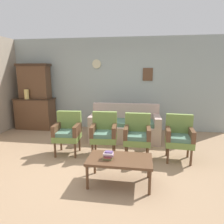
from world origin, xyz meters
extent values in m
plane|color=#997A5B|center=(0.00, 0.00, 0.00)|extent=(7.68, 7.68, 0.00)
cube|color=#939E99|center=(0.00, 2.63, 1.35)|extent=(6.40, 0.06, 2.70)
cube|color=brown|center=(0.90, 2.58, 1.65)|extent=(0.28, 0.02, 0.36)
cylinder|color=beige|center=(-0.60, 2.58, 1.95)|extent=(0.26, 0.03, 0.26)
cube|color=brown|center=(-2.48, 2.25, 0.45)|extent=(1.10, 0.52, 0.90)
cube|color=#342115|center=(-2.48, 2.25, 0.92)|extent=(1.16, 0.55, 0.03)
cube|color=brown|center=(-2.48, 2.33, 1.41)|extent=(0.90, 0.36, 0.95)
cube|color=#342115|center=(-2.48, 2.33, 1.92)|extent=(0.99, 0.38, 0.08)
cylinder|color=tan|center=(-2.61, 2.08, 1.07)|extent=(0.14, 0.14, 0.29)
cube|color=tan|center=(0.34, 1.57, 0.21)|extent=(1.77, 0.85, 0.42)
cube|color=tan|center=(0.34, 1.89, 0.66)|extent=(1.75, 0.21, 0.48)
cube|color=tan|center=(1.14, 1.59, 0.54)|extent=(0.18, 0.80, 0.24)
cube|color=tan|center=(-0.45, 1.55, 0.54)|extent=(0.18, 0.80, 0.24)
cube|color=#4C705B|center=(0.85, 1.55, 0.47)|extent=(0.47, 0.57, 0.10)
cube|color=#4C705B|center=(0.34, 1.53, 0.47)|extent=(0.47, 0.57, 0.10)
cube|color=#4C705B|center=(-0.16, 1.52, 0.47)|extent=(0.47, 0.57, 0.10)
cube|color=olive|center=(-0.78, 0.50, 0.38)|extent=(0.55, 0.52, 0.12)
cube|color=#4C705B|center=(-0.78, 0.48, 0.47)|extent=(0.47, 0.44, 0.10)
cube|color=olive|center=(-0.80, 0.70, 0.67)|extent=(0.53, 0.14, 0.46)
cube|color=brown|center=(-0.56, 0.51, 0.55)|extent=(0.12, 0.48, 0.22)
cube|color=brown|center=(-1.00, 0.48, 0.55)|extent=(0.12, 0.48, 0.22)
cylinder|color=brown|center=(-0.56, 0.32, 0.16)|extent=(0.04, 0.04, 0.32)
cylinder|color=brown|center=(-0.98, 0.29, 0.16)|extent=(0.04, 0.04, 0.32)
cylinder|color=brown|center=(-0.59, 0.70, 0.16)|extent=(0.04, 0.04, 0.32)
cylinder|color=brown|center=(-1.01, 0.67, 0.16)|extent=(0.04, 0.04, 0.32)
cube|color=olive|center=(0.00, 0.54, 0.38)|extent=(0.55, 0.52, 0.12)
cube|color=#4C705B|center=(0.00, 0.52, 0.47)|extent=(0.47, 0.44, 0.10)
cube|color=olive|center=(-0.02, 0.74, 0.67)|extent=(0.53, 0.14, 0.46)
cube|color=brown|center=(0.22, 0.56, 0.55)|extent=(0.12, 0.48, 0.22)
cube|color=brown|center=(-0.22, 0.53, 0.55)|extent=(0.12, 0.48, 0.22)
cylinder|color=brown|center=(0.22, 0.37, 0.16)|extent=(0.04, 0.04, 0.32)
cylinder|color=brown|center=(-0.20, 0.34, 0.16)|extent=(0.04, 0.04, 0.32)
cylinder|color=brown|center=(0.19, 0.75, 0.16)|extent=(0.04, 0.04, 0.32)
cylinder|color=brown|center=(-0.23, 0.72, 0.16)|extent=(0.04, 0.04, 0.32)
cube|color=olive|center=(0.68, 0.51, 0.38)|extent=(0.52, 0.48, 0.12)
cube|color=#4C705B|center=(0.68, 0.49, 0.47)|extent=(0.44, 0.41, 0.10)
cube|color=olive|center=(0.68, 0.71, 0.67)|extent=(0.52, 0.10, 0.46)
cube|color=brown|center=(0.90, 0.51, 0.55)|extent=(0.08, 0.48, 0.22)
cube|color=brown|center=(0.46, 0.50, 0.55)|extent=(0.08, 0.48, 0.22)
cylinder|color=brown|center=(0.90, 0.32, 0.16)|extent=(0.04, 0.04, 0.32)
cylinder|color=brown|center=(0.48, 0.31, 0.16)|extent=(0.04, 0.04, 0.32)
cylinder|color=brown|center=(0.89, 0.70, 0.16)|extent=(0.04, 0.04, 0.32)
cylinder|color=brown|center=(0.47, 0.69, 0.16)|extent=(0.04, 0.04, 0.32)
cube|color=olive|center=(1.50, 0.52, 0.38)|extent=(0.55, 0.51, 0.12)
cube|color=#4C705B|center=(1.50, 0.50, 0.47)|extent=(0.47, 0.44, 0.10)
cube|color=olive|center=(1.52, 0.72, 0.67)|extent=(0.53, 0.13, 0.46)
cube|color=brown|center=(1.72, 0.51, 0.55)|extent=(0.11, 0.48, 0.22)
cube|color=brown|center=(1.28, 0.54, 0.55)|extent=(0.11, 0.48, 0.22)
cylinder|color=brown|center=(1.70, 0.32, 0.16)|extent=(0.04, 0.04, 0.32)
cylinder|color=brown|center=(1.28, 0.35, 0.16)|extent=(0.04, 0.04, 0.32)
cylinder|color=brown|center=(1.72, 0.70, 0.16)|extent=(0.04, 0.04, 0.32)
cylinder|color=brown|center=(1.30, 0.73, 0.16)|extent=(0.04, 0.04, 0.32)
cube|color=brown|center=(0.44, -0.47, 0.40)|extent=(1.00, 0.56, 0.04)
cylinder|color=brown|center=(-0.02, -0.23, 0.19)|extent=(0.04, 0.04, 0.38)
cylinder|color=brown|center=(0.90, -0.23, 0.19)|extent=(0.04, 0.04, 0.38)
cylinder|color=brown|center=(-0.02, -0.71, 0.19)|extent=(0.04, 0.04, 0.38)
cylinder|color=brown|center=(0.90, -0.71, 0.19)|extent=(0.04, 0.04, 0.38)
cube|color=olive|center=(0.26, -0.52, 0.43)|extent=(0.14, 0.10, 0.02)
cube|color=#A75145|center=(0.26, -0.52, 0.45)|extent=(0.11, 0.11, 0.02)
cube|color=pink|center=(0.28, -0.50, 0.47)|extent=(0.10, 0.09, 0.02)
cube|color=#754A67|center=(0.28, -0.51, 0.49)|extent=(0.15, 0.11, 0.02)
cube|color=#BBA1A7|center=(0.27, -0.52, 0.51)|extent=(0.15, 0.11, 0.03)
cube|color=#5C4478|center=(0.28, -0.50, 0.53)|extent=(0.12, 0.07, 0.02)
camera|label=1|loc=(0.76, -3.34, 1.76)|focal=32.05mm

